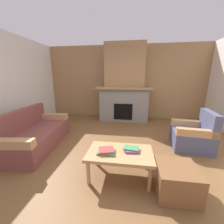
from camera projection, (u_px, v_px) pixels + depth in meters
The scene contains 9 objects.
ground at pixel (116, 157), 2.73m from camera, with size 9.00×9.00×0.00m, color brown.
wall_back_wood_panel at pixel (125, 83), 5.28m from camera, with size 6.00×0.12×2.70m, color #997047.
fireplace at pixel (124, 88), 4.96m from camera, with size 1.90×0.82×2.70m.
couch at pixel (35, 134), 3.12m from camera, with size 1.05×1.89×0.85m.
armchair at pixel (193, 135), 3.05m from camera, with size 0.83×0.83×0.85m.
coffee_table at pixel (120, 155), 2.13m from camera, with size 1.00×0.60×0.43m.
ottoman at pixel (176, 180), 1.85m from camera, with size 0.52×0.52×0.40m, color brown.
book_stack_near_edge at pixel (106, 151), 2.08m from camera, with size 0.27×0.24×0.06m.
book_stack_center at pixel (131, 149), 2.14m from camera, with size 0.25×0.22×0.05m.
Camera 1 is at (0.27, -2.41, 1.54)m, focal length 22.01 mm.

